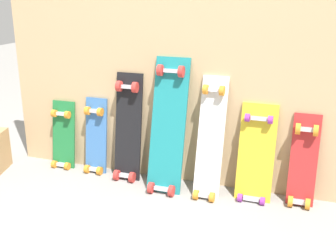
{
  "coord_description": "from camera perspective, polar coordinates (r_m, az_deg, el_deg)",
  "views": [
    {
      "loc": [
        0.86,
        -2.5,
        1.26
      ],
      "look_at": [
        0.0,
        -0.07,
        0.42
      ],
      "focal_mm": 45.44,
      "sensor_mm": 36.0,
      "label": 1
    }
  ],
  "objects": [
    {
      "name": "skateboard_black",
      "position": [
        2.89,
        -5.42,
        -0.74
      ],
      "size": [
        0.19,
        0.19,
        0.79
      ],
      "color": "black",
      "rests_on": "ground"
    },
    {
      "name": "skateboard_white",
      "position": [
        2.66,
        5.66,
        -2.29
      ],
      "size": [
        0.17,
        0.27,
        0.81
      ],
      "color": "silver",
      "rests_on": "ground"
    },
    {
      "name": "skateboard_blue",
      "position": [
        3.05,
        -9.65,
        -1.87
      ],
      "size": [
        0.16,
        0.14,
        0.6
      ],
      "color": "#386BAD",
      "rests_on": "ground"
    },
    {
      "name": "skateboard_yellow",
      "position": [
        2.68,
        11.68,
        -4.3
      ],
      "size": [
        0.22,
        0.2,
        0.67
      ],
      "color": "gold",
      "rests_on": "ground"
    },
    {
      "name": "skateboard_red",
      "position": [
        2.68,
        17.66,
        -5.08
      ],
      "size": [
        0.16,
        0.17,
        0.62
      ],
      "color": "#B22626",
      "rests_on": "ground"
    },
    {
      "name": "ground_plane",
      "position": [
        2.93,
        0.46,
        -7.43
      ],
      "size": [
        12.0,
        12.0,
        0.0
      ],
      "primitive_type": "plane",
      "color": "gray"
    },
    {
      "name": "plywood_wall_panel",
      "position": [
        2.74,
        0.99,
        9.62
      ],
      "size": [
        2.42,
        0.04,
        1.72
      ],
      "primitive_type": "cube",
      "color": "tan",
      "rests_on": "ground"
    },
    {
      "name": "skateboard_teal",
      "position": [
        2.71,
        -0.05,
        -0.6
      ],
      "size": [
        0.23,
        0.29,
        0.91
      ],
      "color": "#197A7F",
      "rests_on": "ground"
    },
    {
      "name": "skateboard_green",
      "position": [
        3.19,
        -13.85,
        -1.71
      ],
      "size": [
        0.18,
        0.14,
        0.56
      ],
      "color": "#1E7238",
      "rests_on": "ground"
    }
  ]
}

